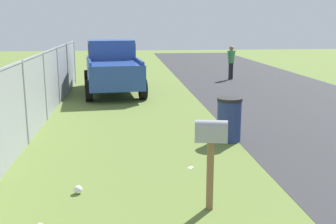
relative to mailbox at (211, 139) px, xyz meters
The scene contains 7 objects.
mailbox is the anchor object (origin of this frame).
pickup_truck 10.97m from the mailbox, ahead, with size 5.11×2.62×2.09m.
trash_bin 3.79m from the mailbox, 18.91° to the right, with size 0.60×0.60×1.05m.
pedestrian 14.50m from the mailbox, 15.99° to the right, with size 0.34×0.49×1.65m.
fence_section 6.13m from the mailbox, 35.41° to the left, with size 16.88×0.07×1.97m.
litter_bag_midfield_a 2.44m from the mailbox, 69.23° to the left, with size 0.14×0.14×0.14m, color silver.
litter_wrapper_far_scatter 2.12m from the mailbox, ahead, with size 0.12×0.08×0.01m, color silver.
Camera 1 is at (-1.09, 0.75, 2.81)m, focal length 43.22 mm.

